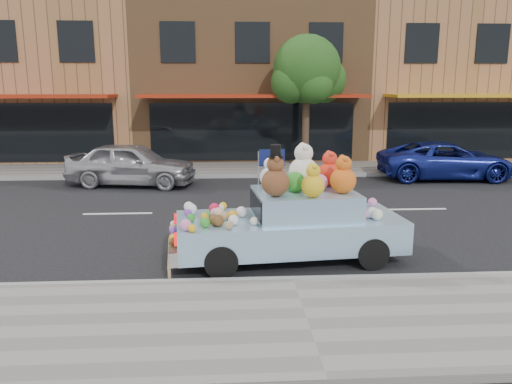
{
  "coord_description": "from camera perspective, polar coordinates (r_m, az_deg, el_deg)",
  "views": [
    {
      "loc": [
        -1.1,
        -12.95,
        3.35
      ],
      "look_at": [
        -0.53,
        -3.26,
        1.25
      ],
      "focal_mm": 35.0,
      "sensor_mm": 36.0,
      "label": 1
    }
  ],
  "objects": [
    {
      "name": "far_kerb",
      "position": [
        18.28,
        0.11,
        1.86
      ],
      "size": [
        60.0,
        0.12,
        0.13
      ],
      "primitive_type": "cube",
      "color": "gray",
      "rests_on": "ground"
    },
    {
      "name": "art_car",
      "position": [
        9.67,
        4.08,
        -3.07
      ],
      "size": [
        4.63,
        2.17,
        2.3
      ],
      "rotation": [
        0.0,
        0.0,
        0.1
      ],
      "color": "black",
      "rests_on": "ground"
    },
    {
      "name": "far_sidewalk",
      "position": [
        19.76,
        -0.15,
        2.63
      ],
      "size": [
        60.0,
        3.0,
        0.12
      ],
      "primitive_type": "cube",
      "color": "gray",
      "rests_on": "ground"
    },
    {
      "name": "car_silver",
      "position": [
        17.28,
        -14.04,
        3.12
      ],
      "size": [
        4.51,
        2.43,
        1.46
      ],
      "primitive_type": "imported",
      "rotation": [
        0.0,
        0.0,
        1.4
      ],
      "color": "#AFAFB4",
      "rests_on": "ground"
    },
    {
      "name": "storefront_mid",
      "position": [
        24.95,
        -0.89,
        12.89
      ],
      "size": [
        10.0,
        9.8,
        7.3
      ],
      "color": "olive",
      "rests_on": "ground"
    },
    {
      "name": "ground",
      "position": [
        13.42,
        1.42,
        -2.25
      ],
      "size": [
        120.0,
        120.0,
        0.0
      ],
      "primitive_type": "plane",
      "color": "black",
      "rests_on": "ground"
    },
    {
      "name": "near_kerb",
      "position": [
        8.67,
        4.21,
        -10.09
      ],
      "size": [
        60.0,
        0.12,
        0.13
      ],
      "primitive_type": "cube",
      "color": "gray",
      "rests_on": "ground"
    },
    {
      "name": "street_tree",
      "position": [
        19.75,
        5.87,
        13.15
      ],
      "size": [
        3.0,
        2.7,
        5.22
      ],
      "color": "#38281C",
      "rests_on": "ground"
    },
    {
      "name": "near_sidewalk",
      "position": [
        7.33,
        5.8,
        -14.56
      ],
      "size": [
        60.0,
        3.0,
        0.12
      ],
      "primitive_type": "cube",
      "color": "gray",
      "rests_on": "ground"
    },
    {
      "name": "storefront_left",
      "position": [
        26.47,
        -23.57,
        11.86
      ],
      "size": [
        10.0,
        9.8,
        7.3
      ],
      "color": "#9D6742",
      "rests_on": "ground"
    },
    {
      "name": "storefront_right",
      "position": [
        27.28,
        21.1,
        12.04
      ],
      "size": [
        10.0,
        9.8,
        7.3
      ],
      "color": "#9D6742",
      "rests_on": "ground"
    },
    {
      "name": "car_blue",
      "position": [
        19.23,
        20.91,
        3.37
      ],
      "size": [
        4.89,
        2.47,
        1.33
      ],
      "primitive_type": "imported",
      "rotation": [
        0.0,
        0.0,
        1.51
      ],
      "color": "navy",
      "rests_on": "ground"
    }
  ]
}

